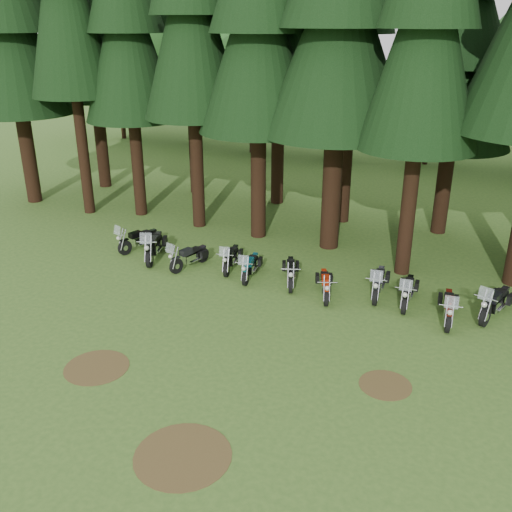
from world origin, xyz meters
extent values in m
plane|color=#395D22|center=(0.00, 0.00, 0.00)|extent=(120.00, 120.00, 0.00)
cylinder|color=black|center=(-16.20, 9.28, 2.76)|extent=(0.73, 0.73, 5.51)
cone|color=black|center=(-16.20, 9.28, 8.04)|extent=(5.49, 5.49, 6.89)
cylinder|color=black|center=(-12.29, 8.98, 3.39)|extent=(0.52, 0.52, 6.77)
cylinder|color=black|center=(-9.78, 9.82, 2.76)|extent=(0.58, 0.58, 5.53)
cone|color=black|center=(-9.78, 9.82, 8.06)|extent=(4.32, 4.32, 6.91)
cylinder|color=black|center=(-6.29, 9.51, 2.99)|extent=(0.58, 0.58, 5.99)
cone|color=black|center=(-6.29, 9.51, 8.73)|extent=(4.32, 4.32, 7.49)
cylinder|color=black|center=(-3.21, 9.40, 2.78)|extent=(0.66, 0.66, 5.57)
cone|color=black|center=(-3.21, 9.40, 8.12)|extent=(4.95, 4.95, 6.96)
cylinder|color=black|center=(0.07, 9.44, 2.85)|extent=(0.77, 0.77, 5.70)
cone|color=black|center=(0.07, 9.44, 8.31)|extent=(5.81, 5.81, 7.12)
cylinder|color=black|center=(3.43, 8.02, 2.85)|extent=(0.55, 0.55, 5.71)
cone|color=black|center=(3.43, 8.02, 8.32)|extent=(4.15, 4.15, 7.14)
cylinder|color=black|center=(-14.68, 13.25, 2.93)|extent=(0.67, 0.67, 5.87)
cone|color=black|center=(-14.68, 13.25, 8.55)|extent=(5.00, 5.00, 7.33)
cylinder|color=black|center=(-9.26, 14.35, 2.76)|extent=(0.60, 0.60, 5.53)
cone|color=black|center=(-9.26, 14.35, 8.06)|extent=(4.52, 4.52, 6.91)
cylinder|color=black|center=(-4.38, 14.40, 2.78)|extent=(0.65, 0.65, 5.55)
cone|color=black|center=(-4.38, 14.40, 8.10)|extent=(4.85, 4.85, 6.94)
cylinder|color=black|center=(-0.37, 12.94, 2.76)|extent=(0.58, 0.58, 5.52)
cone|color=black|center=(-0.37, 12.94, 8.05)|extent=(4.35, 4.35, 6.90)
cylinder|color=black|center=(4.04, 13.25, 2.35)|extent=(0.66, 0.66, 4.70)
cone|color=black|center=(4.04, 13.25, 6.85)|extent=(4.94, 4.94, 5.87)
cone|color=black|center=(4.04, 13.25, 9.62)|extent=(3.95, 3.95, 4.96)
cylinder|color=black|center=(-22.46, 25.50, 1.67)|extent=(0.36, 0.36, 3.33)
sphere|color=#256921|center=(-22.46, 25.50, 6.11)|extent=(7.78, 7.78, 7.78)
sphere|color=#256921|center=(-21.12, 24.61, 5.33)|extent=(5.55, 5.55, 5.55)
cylinder|color=black|center=(-16.34, 26.00, 1.65)|extent=(0.36, 0.36, 3.29)
sphere|color=#256921|center=(-16.34, 26.00, 6.04)|extent=(7.69, 7.69, 7.69)
sphere|color=#256921|center=(-15.02, 25.12, 5.27)|extent=(5.49, 5.49, 5.49)
cylinder|color=black|center=(-10.73, 24.98, 1.40)|extent=(0.36, 0.36, 2.80)
sphere|color=#256921|center=(-10.73, 24.98, 5.13)|extent=(6.53, 6.53, 6.53)
sphere|color=#256921|center=(-9.61, 24.23, 4.48)|extent=(4.67, 4.67, 4.67)
cylinder|color=black|center=(-4.99, 25.31, 1.27)|extent=(0.36, 0.36, 2.55)
sphere|color=#256921|center=(-4.99, 25.31, 4.67)|extent=(5.95, 5.95, 5.95)
sphere|color=#256921|center=(-3.97, 24.63, 4.08)|extent=(4.25, 4.25, 4.25)
cylinder|color=black|center=(1.32, 26.50, 1.23)|extent=(0.36, 0.36, 2.47)
sphere|color=#256921|center=(1.32, 26.50, 4.53)|extent=(5.76, 5.76, 5.76)
sphere|color=#256921|center=(2.30, 25.84, 3.95)|extent=(4.12, 4.12, 4.12)
cylinder|color=#4C3D1E|center=(-3.00, -2.00, 0.01)|extent=(1.80, 1.80, 0.01)
cylinder|color=#4C3D1E|center=(4.50, 0.50, 0.01)|extent=(1.40, 1.40, 0.01)
cylinder|color=#4C3D1E|center=(1.00, -4.00, 0.01)|extent=(2.20, 2.20, 0.01)
cylinder|color=black|center=(-7.26, 5.09, 0.31)|extent=(0.32, 0.63, 0.62)
cylinder|color=black|center=(-6.80, 6.47, 0.31)|extent=(0.32, 0.63, 0.62)
cube|color=silver|center=(-7.02, 5.82, 0.39)|extent=(0.46, 0.70, 0.32)
cube|color=black|center=(-7.08, 5.62, 0.73)|extent=(0.43, 0.58, 0.22)
cube|color=black|center=(-6.95, 6.03, 0.69)|extent=(0.43, 0.58, 0.11)
cube|color=silver|center=(-7.35, 4.83, 1.14)|extent=(0.41, 0.24, 0.37)
cylinder|color=black|center=(-5.61, 4.45, 0.36)|extent=(0.40, 0.72, 0.72)
cylinder|color=black|center=(-6.21, 6.02, 0.36)|extent=(0.40, 0.72, 0.72)
cube|color=silver|center=(-5.93, 5.29, 0.46)|extent=(0.55, 0.82, 0.37)
cube|color=black|center=(-5.84, 5.05, 0.85)|extent=(0.52, 0.67, 0.26)
cube|color=black|center=(-6.02, 5.52, 0.80)|extent=(0.52, 0.67, 0.13)
cube|color=silver|center=(-5.50, 4.15, 1.32)|extent=(0.47, 0.29, 0.43)
cylinder|color=black|center=(-4.36, 4.38, 0.30)|extent=(0.28, 0.61, 0.60)
cylinder|color=black|center=(-3.99, 5.74, 0.30)|extent=(0.28, 0.61, 0.60)
cube|color=silver|center=(-4.16, 5.10, 0.38)|extent=(0.41, 0.68, 0.31)
cube|color=black|center=(-4.22, 4.90, 0.71)|extent=(0.39, 0.55, 0.22)
cube|color=black|center=(-4.11, 5.30, 0.67)|extent=(0.39, 0.55, 0.11)
cube|color=silver|center=(-4.43, 4.11, 1.11)|extent=(0.40, 0.21, 0.36)
cylinder|color=black|center=(-2.48, 4.91, 0.30)|extent=(0.26, 0.62, 0.60)
cylinder|color=black|center=(-2.80, 6.29, 0.30)|extent=(0.26, 0.62, 0.60)
cube|color=silver|center=(-2.65, 5.64, 0.38)|extent=(0.39, 0.68, 0.31)
cube|color=black|center=(-2.60, 5.44, 0.71)|extent=(0.38, 0.55, 0.22)
cube|color=black|center=(-2.70, 5.85, 0.68)|extent=(0.38, 0.55, 0.11)
cube|color=silver|center=(-2.42, 4.64, 1.12)|extent=(0.40, 0.20, 0.36)
cylinder|color=black|center=(-1.51, 4.52, 0.30)|extent=(0.23, 0.61, 0.59)
cylinder|color=black|center=(-1.76, 5.89, 0.30)|extent=(0.23, 0.61, 0.59)
cube|color=silver|center=(-1.64, 5.25, 0.38)|extent=(0.36, 0.67, 0.31)
cube|color=#0D5768|center=(-1.61, 5.04, 0.70)|extent=(0.35, 0.54, 0.22)
cube|color=black|center=(-1.68, 5.45, 0.67)|extent=(0.35, 0.54, 0.11)
cube|color=silver|center=(-1.46, 4.25, 1.10)|extent=(0.39, 0.18, 0.36)
cylinder|color=black|center=(0.19, 4.63, 0.31)|extent=(0.35, 0.63, 0.63)
cylinder|color=black|center=(-0.34, 6.00, 0.31)|extent=(0.35, 0.63, 0.63)
cube|color=silver|center=(-0.09, 5.36, 0.40)|extent=(0.49, 0.71, 0.32)
cube|color=black|center=(-0.01, 5.15, 0.74)|extent=(0.45, 0.59, 0.23)
cube|color=black|center=(-0.17, 5.56, 0.70)|extent=(0.45, 0.59, 0.11)
cylinder|color=black|center=(1.65, 4.19, 0.30)|extent=(0.34, 0.60, 0.60)
cylinder|color=black|center=(1.13, 5.50, 0.30)|extent=(0.34, 0.60, 0.60)
cube|color=silver|center=(1.37, 4.89, 0.38)|extent=(0.47, 0.68, 0.31)
cube|color=#BB290B|center=(1.45, 4.70, 0.71)|extent=(0.44, 0.56, 0.22)
cube|color=black|center=(1.29, 5.08, 0.67)|extent=(0.44, 0.56, 0.11)
cylinder|color=black|center=(3.14, 4.93, 0.33)|extent=(0.21, 0.66, 0.65)
cylinder|color=black|center=(2.97, 6.45, 0.33)|extent=(0.21, 0.66, 0.65)
cube|color=silver|center=(3.05, 5.74, 0.41)|extent=(0.35, 0.72, 0.34)
cube|color=black|center=(3.08, 5.52, 0.77)|extent=(0.36, 0.57, 0.24)
cube|color=black|center=(3.02, 5.97, 0.73)|extent=(0.36, 0.57, 0.12)
cube|color=silver|center=(3.18, 4.64, 1.20)|extent=(0.43, 0.17, 0.39)
cylinder|color=black|center=(4.16, 4.71, 0.32)|extent=(0.18, 0.64, 0.63)
cylinder|color=black|center=(4.05, 6.18, 0.32)|extent=(0.18, 0.64, 0.63)
cube|color=silver|center=(4.10, 5.49, 0.40)|extent=(0.32, 0.69, 0.32)
cube|color=black|center=(4.12, 5.27, 0.75)|extent=(0.32, 0.55, 0.23)
cube|color=black|center=(4.08, 5.71, 0.71)|extent=(0.32, 0.55, 0.11)
cube|color=silver|center=(4.18, 4.42, 1.17)|extent=(0.41, 0.15, 0.38)
cylinder|color=black|center=(5.61, 4.06, 0.32)|extent=(0.22, 0.65, 0.63)
cylinder|color=black|center=(5.41, 5.54, 0.32)|extent=(0.22, 0.65, 0.63)
cube|color=silver|center=(5.50, 4.85, 0.40)|extent=(0.35, 0.70, 0.33)
cube|color=#5C130D|center=(5.53, 4.63, 0.75)|extent=(0.35, 0.56, 0.23)
cube|color=black|center=(5.48, 5.07, 0.71)|extent=(0.35, 0.56, 0.12)
cube|color=silver|center=(5.65, 3.78, 1.17)|extent=(0.42, 0.17, 0.38)
cylinder|color=black|center=(6.62, 4.93, 0.34)|extent=(0.33, 0.69, 0.67)
cylinder|color=black|center=(7.08, 6.44, 0.34)|extent=(0.33, 0.69, 0.67)
cube|color=silver|center=(6.86, 5.74, 0.43)|extent=(0.48, 0.77, 0.35)
cube|color=black|center=(6.79, 5.51, 0.80)|extent=(0.46, 0.63, 0.24)
cube|color=black|center=(6.93, 5.96, 0.75)|extent=(0.46, 0.63, 0.12)
cube|color=silver|center=(6.53, 4.64, 1.24)|extent=(0.45, 0.25, 0.40)
camera|label=1|loc=(6.61, -12.39, 8.95)|focal=40.00mm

